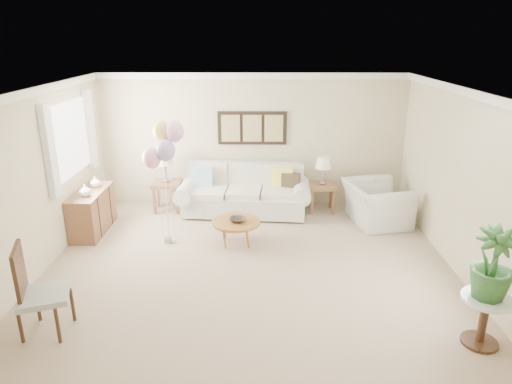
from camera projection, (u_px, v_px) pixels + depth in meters
ground_plane at (249, 274)px, 6.59m from camera, size 6.00×6.00×0.00m
room_shell at (241, 164)px, 6.15m from camera, size 6.04×6.04×2.60m
wall_art_triptych at (252, 128)px, 8.89m from camera, size 1.35×0.06×0.65m
sofa at (245, 194)px, 8.77m from camera, size 2.59×1.11×0.93m
end_table_left at (167, 186)px, 8.82m from camera, size 0.54×0.49×0.59m
end_table_right at (322, 189)px, 8.80m from camera, size 0.51×0.46×0.55m
lamp_left at (165, 160)px, 8.65m from camera, size 0.33×0.33×0.58m
lamp_right at (323, 164)px, 8.64m from camera, size 0.30×0.30×0.53m
coffee_table at (236, 223)px, 7.44m from camera, size 0.79×0.79×0.40m
decor_bowl at (237, 220)px, 7.40m from camera, size 0.30×0.30×0.06m
armchair at (376, 204)px, 8.27m from camera, size 1.20×1.32×0.75m
side_table at (485, 309)px, 4.97m from camera, size 0.55×0.55×0.59m
potted_plant at (492, 264)px, 4.80m from camera, size 0.50×0.50×0.81m
accent_chair at (36, 289)px, 5.15m from camera, size 0.67×0.67×1.07m
credenza at (92, 212)px, 7.91m from camera, size 0.46×1.20×0.74m
vase_white at (85, 190)px, 7.53m from camera, size 0.23×0.23×0.20m
vase_sage at (95, 182)px, 7.99m from camera, size 0.21×0.21×0.19m
balloon_cluster at (163, 144)px, 7.07m from camera, size 0.64×0.51×2.03m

